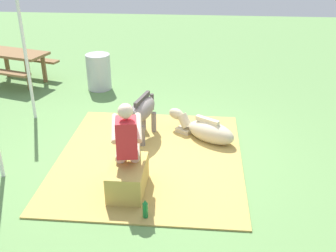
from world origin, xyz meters
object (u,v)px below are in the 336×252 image
object	(u,v)px
person_seated	(127,141)
tent_pole_right	(27,62)
hay_bale	(128,178)
picnic_bench	(16,59)
pony_lying	(206,130)
water_barrel	(99,72)
soda_bottle	(145,209)
pony_standing	(140,111)

from	to	relation	value
person_seated	tent_pole_right	distance (m)	3.10
hay_bale	picnic_bench	size ratio (longest dim) A/B	0.44
pony_lying	water_barrel	world-z (taller)	water_barrel
soda_bottle	water_barrel	size ratio (longest dim) A/B	0.35
pony_standing	pony_lying	xyz separation A→B (m)	(0.12, -1.11, -0.37)
person_seated	pony_lying	bearing A→B (deg)	-36.42
pony_standing	soda_bottle	size ratio (longest dim) A/B	4.64
pony_lying	water_barrel	xyz separation A→B (m)	(2.32, 2.44, 0.21)
person_seated	soda_bottle	size ratio (longest dim) A/B	4.56
person_seated	pony_standing	xyz separation A→B (m)	(1.35, 0.02, -0.16)
pony_lying	tent_pole_right	bearing A→B (deg)	79.09
person_seated	pony_lying	xyz separation A→B (m)	(1.48, -1.09, -0.52)
pony_lying	soda_bottle	world-z (taller)	pony_lying
hay_bale	pony_lying	bearing A→B (deg)	-33.20
tent_pole_right	picnic_bench	xyz separation A→B (m)	(1.90, 1.14, -0.54)
water_barrel	picnic_bench	bearing A→B (deg)	83.90
tent_pole_right	picnic_bench	bearing A→B (deg)	31.11
pony_lying	picnic_bench	size ratio (longest dim) A/B	0.70
pony_lying	picnic_bench	xyz separation A→B (m)	(2.53, 4.46, 0.39)
pony_standing	tent_pole_right	world-z (taller)	tent_pole_right
person_seated	tent_pole_right	world-z (taller)	tent_pole_right
hay_bale	pony_standing	world-z (taller)	pony_standing
pony_lying	hay_bale	bearing A→B (deg)	146.80
pony_standing	soda_bottle	bearing A→B (deg)	-170.11
soda_bottle	tent_pole_right	bearing A→B (deg)	42.08
person_seated	picnic_bench	distance (m)	5.24
soda_bottle	picnic_bench	distance (m)	6.03
hay_bale	picnic_bench	distance (m)	5.38
pony_standing	tent_pole_right	bearing A→B (deg)	70.92
soda_bottle	tent_pole_right	size ratio (longest dim) A/B	0.13
pony_standing	picnic_bench	distance (m)	4.27
tent_pole_right	pony_lying	bearing A→B (deg)	-100.91
hay_bale	tent_pole_right	distance (m)	3.32
hay_bale	water_barrel	bearing A→B (deg)	19.13
person_seated	soda_bottle	distance (m)	0.98
pony_standing	soda_bottle	xyz separation A→B (m)	(-2.08, -0.36, -0.42)
hay_bale	person_seated	xyz separation A→B (m)	(0.16, 0.02, 0.50)
soda_bottle	water_barrel	xyz separation A→B (m)	(4.52, 1.69, 0.27)
hay_bale	picnic_bench	xyz separation A→B (m)	(4.17, 3.39, 0.36)
hay_bale	person_seated	size ratio (longest dim) A/B	0.61
person_seated	picnic_bench	bearing A→B (deg)	40.05
pony_lying	soda_bottle	xyz separation A→B (m)	(-2.20, 0.75, -0.05)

